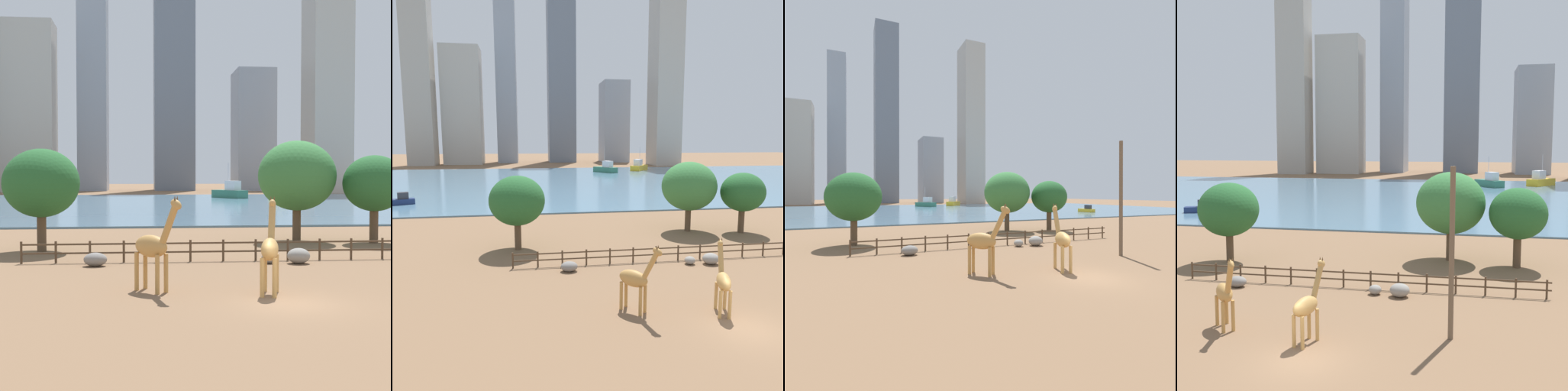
# 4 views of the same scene
# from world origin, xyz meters

# --- Properties ---
(ground_plane) EXTENTS (400.00, 400.00, 0.00)m
(ground_plane) POSITION_xyz_m (0.00, 80.00, 0.00)
(ground_plane) COLOR brown
(harbor_water) EXTENTS (180.00, 86.00, 0.20)m
(harbor_water) POSITION_xyz_m (0.00, 77.00, 0.10)
(harbor_water) COLOR slate
(harbor_water) RESTS_ON ground
(giraffe_tall) EXTENTS (2.33, 2.48, 4.32)m
(giraffe_tall) POSITION_xyz_m (-5.50, 3.01, 2.04)
(giraffe_tall) COLOR #C18C47
(giraffe_tall) RESTS_ON ground
(giraffe_companion) EXTENTS (1.31, 2.79, 4.24)m
(giraffe_companion) POSITION_xyz_m (-0.46, 2.08, 1.99)
(giraffe_companion) COLOR tan
(giraffe_companion) RESTS_ON ground
(boulder_near_fence) EXTENTS (0.87, 0.86, 0.65)m
(boulder_near_fence) POSITION_xyz_m (1.41, 10.83, 0.32)
(boulder_near_fence) COLOR gray
(boulder_near_fence) RESTS_ON ground
(boulder_by_pole) EXTENTS (1.33, 1.03, 0.78)m
(boulder_by_pole) POSITION_xyz_m (-8.63, 10.65, 0.39)
(boulder_by_pole) COLOR gray
(boulder_by_pole) RESTS_ON ground
(boulder_small) EXTENTS (1.34, 1.21, 0.91)m
(boulder_small) POSITION_xyz_m (3.13, 10.60, 0.45)
(boulder_small) COLOR gray
(boulder_small) RESTS_ON ground
(enclosure_fence) EXTENTS (26.12, 0.14, 1.30)m
(enclosure_fence) POSITION_xyz_m (-0.06, 12.00, 0.76)
(enclosure_fence) COLOR #4C3826
(enclosure_fence) RESTS_ON ground
(tree_left_large) EXTENTS (5.14, 5.14, 6.93)m
(tree_left_large) POSITION_xyz_m (-12.70, 17.47, 4.60)
(tree_left_large) COLOR brown
(tree_left_large) RESTS_ON ground
(tree_center_broad) EXTENTS (6.02, 6.02, 7.81)m
(tree_center_broad) POSITION_xyz_m (6.01, 21.87, 5.08)
(tree_center_broad) COLOR brown
(tree_center_broad) RESTS_ON ground
(tree_right_tall) EXTENTS (4.72, 4.72, 6.65)m
(tree_right_tall) POSITION_xyz_m (11.58, 20.32, 4.49)
(tree_right_tall) COLOR brown
(tree_right_tall) RESTS_ON ground
(boat_tug) EXTENTS (6.91, 8.36, 7.29)m
(boat_tug) POSITION_xyz_m (12.55, 99.02, 1.41)
(boat_tug) COLOR #337259
(boat_tug) RESTS_ON harbor_water
(boat_barge) EXTENTS (7.56, 8.61, 7.64)m
(boat_barge) POSITION_xyz_m (24.95, 104.74, 1.47)
(boat_barge) COLOR gold
(boat_barge) RESTS_ON harbor_water
(skyline_tower_needle) EXTENTS (12.36, 14.70, 98.54)m
(skyline_tower_needle) POSITION_xyz_m (4.58, 164.51, 49.27)
(skyline_tower_needle) COLOR slate
(skyline_tower_needle) RESTS_ON ground
(skyline_block_central) EXTENTS (15.50, 12.16, 48.25)m
(skyline_block_central) POSITION_xyz_m (-38.10, 152.09, 24.13)
(skyline_block_central) COLOR #B7B2A8
(skyline_block_central) RESTS_ON ground
(skyline_tower_glass) EXTENTS (11.75, 15.81, 37.18)m
(skyline_tower_glass) POSITION_xyz_m (29.27, 161.91, 18.59)
(skyline_tower_glass) COLOR #939EAD
(skyline_tower_glass) RESTS_ON ground
(skyline_block_right) EXTENTS (8.71, 15.28, 77.45)m
(skyline_block_right) POSITION_xyz_m (-20.29, 164.07, 38.72)
(skyline_block_right) COLOR #939EAD
(skyline_block_right) RESTS_ON ground
(skyline_tower_short) EXTENTS (10.53, 13.85, 81.78)m
(skyline_tower_short) POSITION_xyz_m (44.40, 135.19, 40.89)
(skyline_tower_short) COLOR #B7B2A8
(skyline_tower_short) RESTS_ON ground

